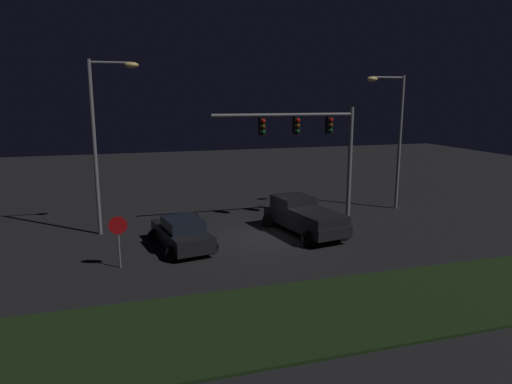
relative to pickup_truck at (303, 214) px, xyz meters
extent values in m
plane|color=black|center=(-2.45, -0.28, -1.00)|extent=(80.00, 80.00, 0.00)
cube|color=black|center=(-2.45, -8.89, -0.95)|extent=(21.35, 5.13, 0.10)
cube|color=black|center=(0.03, -0.17, -0.32)|extent=(2.92, 5.67, 0.55)
cube|color=black|center=(-0.18, 1.00, 0.38)|extent=(2.15, 2.20, 0.85)
cube|color=black|center=(-0.18, 1.00, 0.50)|extent=(2.00, 1.81, 0.51)
cube|color=black|center=(0.22, -1.23, 0.18)|extent=(2.42, 3.32, 0.45)
cylinder|color=black|center=(-1.33, 1.56, -0.60)|extent=(0.80, 0.22, 0.80)
cylinder|color=black|center=(0.70, 1.92, -0.60)|extent=(0.80, 0.22, 0.80)
cylinder|color=black|center=(-0.64, -2.27, -0.60)|extent=(0.80, 0.22, 0.80)
cylinder|color=black|center=(1.39, -1.90, -0.60)|extent=(0.80, 0.22, 0.80)
cube|color=black|center=(-6.47, -0.62, -0.39)|extent=(2.54, 4.65, 0.70)
cube|color=black|center=(-6.43, -0.86, 0.24)|extent=(1.92, 2.25, 0.55)
cylinder|color=black|center=(-7.64, 0.70, -0.68)|extent=(0.64, 0.22, 0.64)
cylinder|color=black|center=(-5.83, 1.02, -0.68)|extent=(0.64, 0.22, 0.64)
cylinder|color=black|center=(-7.12, -2.25, -0.68)|extent=(0.64, 0.22, 0.64)
cylinder|color=black|center=(-5.31, -1.93, -0.68)|extent=(0.64, 0.22, 0.64)
cylinder|color=slate|center=(3.84, 2.26, 2.25)|extent=(0.24, 0.24, 6.50)
cylinder|color=slate|center=(-0.26, 2.26, 5.10)|extent=(8.20, 0.18, 0.18)
cube|color=black|center=(2.44, 2.26, 4.50)|extent=(0.32, 0.44, 0.95)
sphere|color=red|center=(2.44, 2.03, 4.80)|extent=(0.22, 0.22, 0.22)
sphere|color=#59380A|center=(2.44, 2.03, 4.50)|extent=(0.22, 0.22, 0.22)
sphere|color=#0C4719|center=(2.44, 2.03, 4.20)|extent=(0.22, 0.22, 0.22)
cube|color=black|center=(0.44, 2.26, 4.50)|extent=(0.32, 0.44, 0.95)
sphere|color=red|center=(0.44, 2.03, 4.80)|extent=(0.22, 0.22, 0.22)
sphere|color=#59380A|center=(0.44, 2.03, 4.50)|extent=(0.22, 0.22, 0.22)
sphere|color=#0C4719|center=(0.44, 2.03, 4.20)|extent=(0.22, 0.22, 0.22)
cube|color=black|center=(-1.56, 2.26, 4.50)|extent=(0.32, 0.44, 0.95)
sphere|color=red|center=(-1.56, 2.03, 4.80)|extent=(0.22, 0.22, 0.22)
sphere|color=#59380A|center=(-1.56, 2.03, 4.50)|extent=(0.22, 0.22, 0.22)
sphere|color=#0C4719|center=(-1.56, 2.03, 4.20)|extent=(0.22, 0.22, 0.22)
cylinder|color=slate|center=(-10.26, 2.90, 3.44)|extent=(0.20, 0.20, 8.88)
cylinder|color=slate|center=(-9.24, 2.90, 7.73)|extent=(2.02, 0.12, 0.12)
ellipsoid|color=#F9CC72|center=(-8.23, 2.90, 7.63)|extent=(0.70, 0.44, 0.30)
cylinder|color=slate|center=(7.89, 3.40, 3.19)|extent=(0.20, 0.20, 8.37)
cylinder|color=slate|center=(6.81, 3.40, 7.23)|extent=(2.17, 0.12, 0.12)
ellipsoid|color=#F9CC72|center=(5.73, 3.40, 7.13)|extent=(0.70, 0.44, 0.30)
cylinder|color=slate|center=(-9.33, -2.53, 0.10)|extent=(0.07, 0.07, 2.20)
cylinder|color=#B20C0F|center=(-9.33, -2.56, 0.85)|extent=(0.76, 0.03, 0.76)
camera|label=1|loc=(-9.21, -21.80, 6.02)|focal=32.41mm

